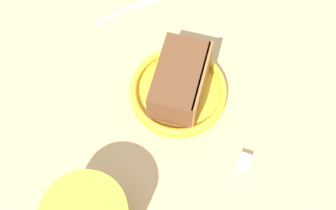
{
  "coord_description": "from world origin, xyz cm",
  "views": [
    {
      "loc": [
        19.82,
        18.22,
        62.45
      ],
      "look_at": [
        1.05,
        -1.28,
        3.0
      ],
      "focal_mm": 52.13,
      "sensor_mm": 36.0,
      "label": 1
    }
  ],
  "objects": [
    {
      "name": "cake_slice",
      "position": [
        -2.35,
        -2.32,
        3.81
      ],
      "size": [
        12.55,
        11.24,
        6.16
      ],
      "color": "#9E662D",
      "rests_on": "small_plate"
    },
    {
      "name": "teaspoon",
      "position": [
        -9.28,
        -17.65,
        0.36
      ],
      "size": [
        11.15,
        4.21,
        0.8
      ],
      "color": "silver",
      "rests_on": "ground_plane"
    },
    {
      "name": "ground_plane",
      "position": [
        0.0,
        0.0,
        -1.44
      ],
      "size": [
        110.18,
        110.18,
        2.88
      ],
      "primitive_type": "cube",
      "color": "tan"
    },
    {
      "name": "sugar_cube",
      "position": [
        -1.38,
        10.84,
        0.78
      ],
      "size": [
        2.07,
        2.07,
        1.55
      ],
      "primitive_type": "cube",
      "rotation": [
        0.0,
        0.0,
        0.45
      ],
      "color": "white",
      "rests_on": "ground_plane"
    },
    {
      "name": "small_plate",
      "position": [
        -2.21,
        -2.55,
        0.83
      ],
      "size": [
        13.78,
        13.78,
        1.67
      ],
      "color": "yellow",
      "rests_on": "ground_plane"
    }
  ]
}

